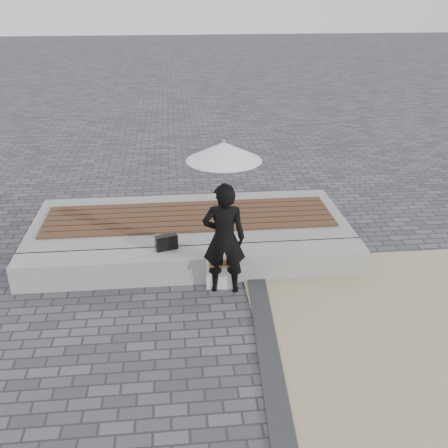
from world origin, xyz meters
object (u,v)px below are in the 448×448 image
Objects in this scene: seating_ledge at (193,265)px; handbag at (167,242)px; canvas_tote at (220,274)px; woman at (224,239)px; parasol at (224,151)px.

seating_ledge is 16.14× the size of handbag.
handbag reaches higher than canvas_tote.
woman is (0.40, -0.38, 0.58)m from seating_ledge.
canvas_tote is (0.36, -0.31, 0.00)m from seating_ledge.
handbag is (-0.37, 0.13, 0.31)m from seating_ledge.
canvas_tote is (0.73, -0.44, -0.31)m from handbag.
canvas_tote reaches higher than seating_ledge.
seating_ledge is 12.32× the size of canvas_tote.
parasol is 2.96× the size of canvas_tote.
woman reaches higher than canvas_tote.
woman reaches higher than handbag.
seating_ledge is 4.17× the size of parasol.
handbag is at bearing -27.79° from woman.
parasol is 3.87× the size of handbag.
handbag is 0.76× the size of canvas_tote.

